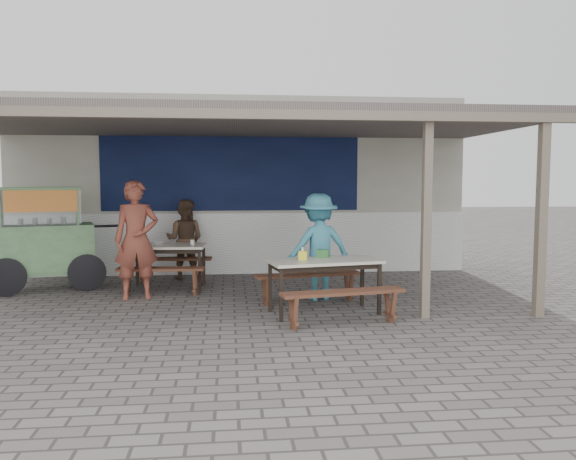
# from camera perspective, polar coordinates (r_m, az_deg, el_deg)

# --- Properties ---
(ground) EXTENTS (60.00, 60.00, 0.00)m
(ground) POSITION_cam_1_polar(r_m,az_deg,el_deg) (8.29, -4.17, -7.76)
(ground) COLOR #645F5B
(ground) RESTS_ON ground
(back_wall) EXTENTS (9.00, 1.28, 3.50)m
(back_wall) POSITION_cam_1_polar(r_m,az_deg,el_deg) (11.66, -4.78, 4.45)
(back_wall) COLOR beige
(back_wall) RESTS_ON ground
(warung_roof) EXTENTS (9.00, 4.21, 2.81)m
(warung_roof) POSITION_cam_1_polar(r_m,az_deg,el_deg) (9.02, -4.36, 10.62)
(warung_roof) COLOR #615753
(warung_roof) RESTS_ON ground
(table_left) EXTENTS (1.33, 0.82, 0.75)m
(table_left) POSITION_cam_1_polar(r_m,az_deg,el_deg) (9.73, -12.19, -1.95)
(table_left) COLOR beige
(table_left) RESTS_ON ground
(bench_left_street) EXTENTS (1.40, 0.37, 0.45)m
(bench_left_street) POSITION_cam_1_polar(r_m,az_deg,el_deg) (9.21, -12.78, -4.47)
(bench_left_street) COLOR brown
(bench_left_street) RESTS_ON ground
(bench_left_wall) EXTENTS (1.40, 0.37, 0.45)m
(bench_left_wall) POSITION_cam_1_polar(r_m,az_deg,el_deg) (10.34, -11.59, -3.41)
(bench_left_wall) COLOR brown
(bench_left_wall) RESTS_ON ground
(table_right) EXTENTS (1.62, 0.96, 0.75)m
(table_right) POSITION_cam_1_polar(r_m,az_deg,el_deg) (7.75, 3.71, -3.59)
(table_right) COLOR beige
(table_right) RESTS_ON ground
(bench_right_street) EXTENTS (1.64, 0.57, 0.45)m
(bench_right_street) POSITION_cam_1_polar(r_m,az_deg,el_deg) (7.16, 5.63, -7.00)
(bench_right_street) COLOR brown
(bench_right_street) RESTS_ON ground
(bench_right_wall) EXTENTS (1.64, 0.57, 0.45)m
(bench_right_wall) POSITION_cam_1_polar(r_m,az_deg,el_deg) (8.45, 2.06, -5.13)
(bench_right_wall) COLOR brown
(bench_right_wall) RESTS_ON ground
(vendor_cart) EXTENTS (2.04, 1.28, 1.73)m
(vendor_cart) POSITION_cam_1_polar(r_m,az_deg,el_deg) (10.25, -23.44, -0.40)
(vendor_cart) COLOR #75A36D
(vendor_cart) RESTS_ON ground
(patron_street_side) EXTENTS (0.74, 0.56, 1.84)m
(patron_street_side) POSITION_cam_1_polar(r_m,az_deg,el_deg) (9.00, -15.14, -0.96)
(patron_street_side) COLOR brown
(patron_street_side) RESTS_ON ground
(patron_wall_side) EXTENTS (0.82, 0.70, 1.49)m
(patron_wall_side) POSITION_cam_1_polar(r_m,az_deg,el_deg) (10.58, -10.44, -0.96)
(patron_wall_side) COLOR brown
(patron_wall_side) RESTS_ON ground
(patron_right_table) EXTENTS (1.17, 0.84, 1.64)m
(patron_right_table) POSITION_cam_1_polar(r_m,az_deg,el_deg) (8.66, 3.12, -1.70)
(patron_right_table) COLOR teal
(patron_right_table) RESTS_ON ground
(tissue_box) EXTENTS (0.13, 0.13, 0.12)m
(tissue_box) POSITION_cam_1_polar(r_m,az_deg,el_deg) (7.75, 1.49, -2.57)
(tissue_box) COLOR yellow
(tissue_box) RESTS_ON table_right
(donation_box) EXTENTS (0.20, 0.17, 0.11)m
(donation_box) POSITION_cam_1_polar(r_m,az_deg,el_deg) (7.96, 3.58, -2.40)
(donation_box) COLOR #316E33
(donation_box) RESTS_ON table_right
(condiment_jar) EXTENTS (0.07, 0.07, 0.08)m
(condiment_jar) POSITION_cam_1_polar(r_m,az_deg,el_deg) (9.70, -9.69, -1.22)
(condiment_jar) COLOR silver
(condiment_jar) RESTS_ON table_left
(condiment_bowl) EXTENTS (0.22, 0.22, 0.05)m
(condiment_bowl) POSITION_cam_1_polar(r_m,az_deg,el_deg) (9.81, -13.01, -1.31)
(condiment_bowl) COLOR white
(condiment_bowl) RESTS_ON table_left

